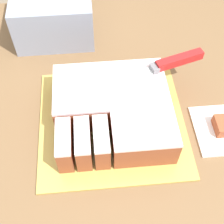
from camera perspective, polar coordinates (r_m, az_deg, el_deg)
name	(u,v)px	position (r m, az deg, el deg)	size (l,w,h in m)	color
countertop	(108,195)	(1.18, -0.75, -14.87)	(1.40, 1.10, 0.89)	brown
cake_board	(112,122)	(0.79, 0.00, -1.88)	(0.36, 0.35, 0.01)	gold
cake	(114,111)	(0.75, 0.28, 0.26)	(0.28, 0.26, 0.08)	#994C2D
knife	(164,65)	(0.79, 9.55, 8.48)	(0.35, 0.13, 0.02)	silver
paper_napkin	(224,129)	(0.82, 19.73, -2.98)	(0.15, 0.15, 0.01)	white
storage_box	(54,14)	(1.00, -10.62, 17.28)	(0.23, 0.21, 0.14)	#8C99B2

